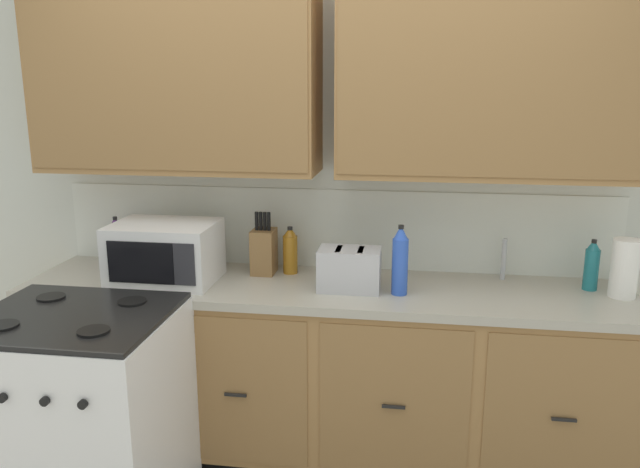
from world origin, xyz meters
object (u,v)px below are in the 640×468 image
toaster (350,269)px  bottle_blue (400,261)px  paper_towel_roll (624,268)px  knife_block (264,251)px  bottle_amber (290,250)px  stove_range (81,422)px  bottle_violet (117,242)px  microwave (165,252)px  bottle_teal (592,265)px

toaster → bottle_blue: (0.23, -0.03, 0.06)m
toaster → paper_towel_roll: size_ratio=1.08×
knife_block → bottle_blue: size_ratio=0.98×
bottle_amber → stove_range: bearing=-132.3°
toaster → bottle_violet: bottle_violet is taller
paper_towel_roll → microwave: bearing=-177.6°
toaster → bottle_teal: bottle_teal is taller
toaster → knife_block: bearing=157.1°
microwave → bottle_blue: bearing=-1.2°
bottle_amber → paper_towel_roll: bearing=-4.9°
stove_range → bottle_teal: 2.31m
stove_range → bottle_violet: bottle_violet is taller
stove_range → paper_towel_roll: paper_towel_roll is taller
bottle_violet → microwave: bearing=-31.4°
stove_range → toaster: 1.30m
stove_range → bottle_amber: size_ratio=4.05×
microwave → bottle_blue: 1.10m
bottle_amber → bottle_violet: size_ratio=0.92×
toaster → bottle_teal: bearing=8.5°
knife_block → bottle_teal: bearing=-1.0°
stove_range → bottle_amber: (0.72, 0.79, 0.55)m
microwave → toaster: bearing=0.5°
bottle_amber → bottle_blue: bottle_blue is taller
bottle_blue → stove_range: bearing=-156.4°
knife_block → bottle_violet: size_ratio=1.21×
stove_range → bottle_violet: (-0.19, 0.79, 0.56)m
stove_range → toaster: toaster is taller
toaster → bottle_blue: size_ratio=0.89×
microwave → toaster: microwave is taller
microwave → paper_towel_roll: (2.07, 0.09, -0.01)m
stove_range → bottle_teal: bottle_teal is taller
stove_range → microwave: (0.16, 0.57, 0.57)m
bottle_teal → bottle_blue: 0.88m
paper_towel_roll → bottle_amber: size_ratio=1.11×
knife_block → stove_range: bearing=-127.5°
toaster → paper_towel_roll: paper_towel_roll is taller
stove_range → bottle_blue: 1.49m
microwave → bottle_amber: 0.60m
stove_range → bottle_teal: bearing=19.3°
stove_range → knife_block: 1.11m
microwave → bottle_violet: (-0.35, 0.21, -0.01)m
microwave → bottle_amber: microwave is taller
bottle_amber → bottle_violet: 0.90m
bottle_amber → bottle_blue: size_ratio=0.74×
microwave → toaster: size_ratio=1.71×
microwave → paper_towel_roll: size_ratio=1.85×
bottle_teal → knife_block: bearing=179.0°
bottle_amber → toaster: bearing=-33.5°
toaster → bottle_amber: size_ratio=1.19×
bottle_amber → bottle_teal: 1.40m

